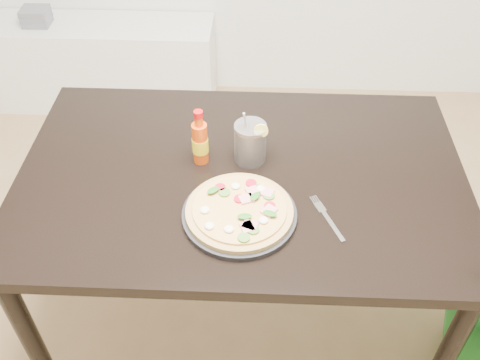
{
  "coord_description": "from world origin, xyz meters",
  "views": [
    {
      "loc": [
        0.17,
        -0.61,
        1.88
      ],
      "look_at": [
        0.12,
        0.5,
        0.83
      ],
      "focal_mm": 40.0,
      "sensor_mm": 36.0,
      "label": 1
    }
  ],
  "objects_px": {
    "hot_sauce_bottle": "(200,142)",
    "fork": "(326,217)",
    "dining_table": "(242,191)",
    "cola_cup": "(250,143)",
    "plate": "(239,215)",
    "pizza": "(240,210)",
    "media_console": "(93,64)"
  },
  "relations": [
    {
      "from": "hot_sauce_bottle",
      "to": "media_console",
      "type": "distance_m",
      "value": 1.7
    },
    {
      "from": "dining_table",
      "to": "hot_sauce_bottle",
      "type": "relative_size",
      "value": 7.28
    },
    {
      "from": "dining_table",
      "to": "fork",
      "type": "relative_size",
      "value": 7.8
    },
    {
      "from": "cola_cup",
      "to": "media_console",
      "type": "distance_m",
      "value": 1.76
    },
    {
      "from": "cola_cup",
      "to": "media_console",
      "type": "height_order",
      "value": "cola_cup"
    },
    {
      "from": "dining_table",
      "to": "fork",
      "type": "bearing_deg",
      "value": -35.83
    },
    {
      "from": "dining_table",
      "to": "plate",
      "type": "relative_size",
      "value": 4.25
    },
    {
      "from": "hot_sauce_bottle",
      "to": "fork",
      "type": "xyz_separation_m",
      "value": [
        0.38,
        -0.23,
        -0.07
      ]
    },
    {
      "from": "hot_sauce_bottle",
      "to": "fork",
      "type": "height_order",
      "value": "hot_sauce_bottle"
    },
    {
      "from": "dining_table",
      "to": "pizza",
      "type": "xyz_separation_m",
      "value": [
        0.0,
        -0.19,
        0.11
      ]
    },
    {
      "from": "plate",
      "to": "cola_cup",
      "type": "height_order",
      "value": "cola_cup"
    },
    {
      "from": "pizza",
      "to": "media_console",
      "type": "xyz_separation_m",
      "value": [
        -0.92,
        1.63,
        -0.53
      ]
    },
    {
      "from": "dining_table",
      "to": "pizza",
      "type": "relative_size",
      "value": 4.56
    },
    {
      "from": "fork",
      "to": "media_console",
      "type": "bearing_deg",
      "value": 102.36
    },
    {
      "from": "pizza",
      "to": "hot_sauce_bottle",
      "type": "bearing_deg",
      "value": 119.39
    },
    {
      "from": "cola_cup",
      "to": "fork",
      "type": "xyz_separation_m",
      "value": [
        0.23,
        -0.25,
        -0.06
      ]
    },
    {
      "from": "plate",
      "to": "hot_sauce_bottle",
      "type": "xyz_separation_m",
      "value": [
        -0.13,
        0.24,
        0.07
      ]
    },
    {
      "from": "fork",
      "to": "cola_cup",
      "type": "bearing_deg",
      "value": 108.97
    },
    {
      "from": "pizza",
      "to": "dining_table",
      "type": "bearing_deg",
      "value": 90.92
    },
    {
      "from": "cola_cup",
      "to": "hot_sauce_bottle",
      "type": "bearing_deg",
      "value": -174.17
    },
    {
      "from": "pizza",
      "to": "media_console",
      "type": "distance_m",
      "value": 1.95
    },
    {
      "from": "fork",
      "to": "dining_table",
      "type": "bearing_deg",
      "value": 120.76
    },
    {
      "from": "plate",
      "to": "dining_table",
      "type": "bearing_deg",
      "value": 90.37
    },
    {
      "from": "pizza",
      "to": "media_console",
      "type": "height_order",
      "value": "pizza"
    },
    {
      "from": "plate",
      "to": "hot_sauce_bottle",
      "type": "relative_size",
      "value": 1.71
    },
    {
      "from": "dining_table",
      "to": "hot_sauce_bottle",
      "type": "height_order",
      "value": "hot_sauce_bottle"
    },
    {
      "from": "hot_sauce_bottle",
      "to": "pizza",
      "type": "bearing_deg",
      "value": -60.61
    },
    {
      "from": "dining_table",
      "to": "hot_sauce_bottle",
      "type": "xyz_separation_m",
      "value": [
        -0.13,
        0.05,
        0.16
      ]
    },
    {
      "from": "hot_sauce_bottle",
      "to": "cola_cup",
      "type": "height_order",
      "value": "hot_sauce_bottle"
    },
    {
      "from": "dining_table",
      "to": "cola_cup",
      "type": "xyz_separation_m",
      "value": [
        0.02,
        0.07,
        0.15
      ]
    },
    {
      "from": "pizza",
      "to": "hot_sauce_bottle",
      "type": "height_order",
      "value": "hot_sauce_bottle"
    },
    {
      "from": "dining_table",
      "to": "hot_sauce_bottle",
      "type": "distance_m",
      "value": 0.21
    }
  ]
}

